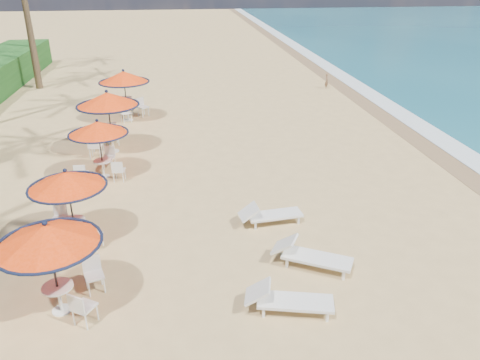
{
  "coord_description": "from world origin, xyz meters",
  "views": [
    {
      "loc": [
        -2.15,
        -8.65,
        7.01
      ],
      "look_at": [
        -0.46,
        3.91,
        1.2
      ],
      "focal_mm": 35.0,
      "sensor_mm": 36.0,
      "label": 1
    }
  ],
  "objects_px": {
    "station_0": "(52,243)",
    "station_4": "(125,83)",
    "lounger_near": "(286,299)",
    "lounger_far": "(269,214)",
    "station_3": "(107,107)",
    "station_1": "(67,189)",
    "lounger_mid": "(309,255)",
    "station_2": "(99,135)"
  },
  "relations": [
    {
      "from": "station_0",
      "to": "lounger_far",
      "type": "xyz_separation_m",
      "value": [
        5.23,
        3.21,
        -1.44
      ]
    },
    {
      "from": "station_0",
      "to": "lounger_near",
      "type": "distance_m",
      "value": 5.13
    },
    {
      "from": "lounger_mid",
      "to": "lounger_far",
      "type": "relative_size",
      "value": 1.07
    },
    {
      "from": "lounger_near",
      "to": "lounger_mid",
      "type": "height_order",
      "value": "lounger_mid"
    },
    {
      "from": "station_2",
      "to": "station_4",
      "type": "xyz_separation_m",
      "value": [
        0.33,
        6.98,
        0.26
      ]
    },
    {
      "from": "station_3",
      "to": "station_4",
      "type": "distance_m",
      "value": 4.39
    },
    {
      "from": "station_3",
      "to": "lounger_mid",
      "type": "xyz_separation_m",
      "value": [
        5.94,
        -9.05,
        -1.56
      ]
    },
    {
      "from": "station_0",
      "to": "station_1",
      "type": "distance_m",
      "value": 3.02
    },
    {
      "from": "lounger_near",
      "to": "station_0",
      "type": "bearing_deg",
      "value": -174.65
    },
    {
      "from": "station_2",
      "to": "lounger_mid",
      "type": "distance_m",
      "value": 8.85
    },
    {
      "from": "lounger_near",
      "to": "station_3",
      "type": "bearing_deg",
      "value": 128.4
    },
    {
      "from": "station_0",
      "to": "lounger_mid",
      "type": "height_order",
      "value": "station_0"
    },
    {
      "from": "station_0",
      "to": "lounger_far",
      "type": "height_order",
      "value": "station_0"
    },
    {
      "from": "station_2",
      "to": "lounger_mid",
      "type": "height_order",
      "value": "station_2"
    },
    {
      "from": "station_4",
      "to": "lounger_far",
      "type": "distance_m",
      "value": 12.3
    },
    {
      "from": "station_4",
      "to": "station_3",
      "type": "bearing_deg",
      "value": -94.54
    },
    {
      "from": "station_2",
      "to": "station_0",
      "type": "bearing_deg",
      "value": -89.37
    },
    {
      "from": "station_0",
      "to": "lounger_far",
      "type": "distance_m",
      "value": 6.3
    },
    {
      "from": "station_0",
      "to": "lounger_near",
      "type": "xyz_separation_m",
      "value": [
        4.88,
        -0.69,
        -1.43
      ]
    },
    {
      "from": "station_1",
      "to": "lounger_mid",
      "type": "bearing_deg",
      "value": -18.66
    },
    {
      "from": "station_1",
      "to": "station_3",
      "type": "bearing_deg",
      "value": 88.12
    },
    {
      "from": "lounger_mid",
      "to": "station_3",
      "type": "bearing_deg",
      "value": 151.98
    },
    {
      "from": "station_2",
      "to": "lounger_near",
      "type": "height_order",
      "value": "station_2"
    },
    {
      "from": "station_2",
      "to": "lounger_mid",
      "type": "xyz_separation_m",
      "value": [
        5.92,
        -6.45,
        -1.26
      ]
    },
    {
      "from": "station_1",
      "to": "lounger_near",
      "type": "distance_m",
      "value": 6.5
    },
    {
      "from": "station_0",
      "to": "lounger_far",
      "type": "relative_size",
      "value": 1.19
    },
    {
      "from": "station_4",
      "to": "lounger_near",
      "type": "bearing_deg",
      "value": -72.89
    },
    {
      "from": "lounger_far",
      "to": "lounger_near",
      "type": "bearing_deg",
      "value": -101.48
    },
    {
      "from": "station_3",
      "to": "lounger_far",
      "type": "xyz_separation_m",
      "value": [
        5.33,
        -6.76,
        -1.58
      ]
    },
    {
      "from": "station_0",
      "to": "station_3",
      "type": "bearing_deg",
      "value": 90.55
    },
    {
      "from": "station_1",
      "to": "lounger_far",
      "type": "relative_size",
      "value": 1.12
    },
    {
      "from": "station_0",
      "to": "station_3",
      "type": "height_order",
      "value": "station_3"
    },
    {
      "from": "station_3",
      "to": "station_4",
      "type": "xyz_separation_m",
      "value": [
        0.35,
        4.38,
        -0.04
      ]
    },
    {
      "from": "station_1",
      "to": "lounger_far",
      "type": "bearing_deg",
      "value": 2.15
    },
    {
      "from": "station_0",
      "to": "station_4",
      "type": "bearing_deg",
      "value": 88.99
    },
    {
      "from": "lounger_near",
      "to": "lounger_mid",
      "type": "relative_size",
      "value": 0.98
    },
    {
      "from": "station_4",
      "to": "station_1",
      "type": "bearing_deg",
      "value": -92.91
    },
    {
      "from": "lounger_far",
      "to": "station_2",
      "type": "bearing_deg",
      "value": 135.62
    },
    {
      "from": "station_1",
      "to": "station_2",
      "type": "distance_m",
      "value": 4.37
    },
    {
      "from": "station_4",
      "to": "lounger_far",
      "type": "bearing_deg",
      "value": -65.91
    },
    {
      "from": "station_0",
      "to": "lounger_near",
      "type": "height_order",
      "value": "station_0"
    },
    {
      "from": "station_0",
      "to": "lounger_near",
      "type": "bearing_deg",
      "value": -8.02
    }
  ]
}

